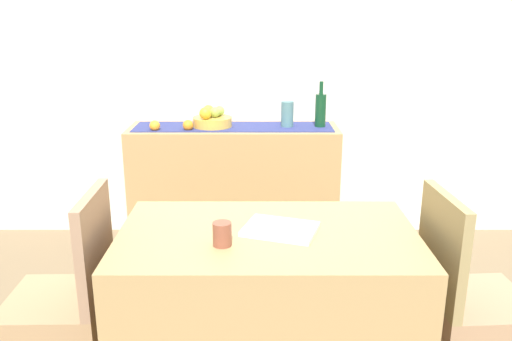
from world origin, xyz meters
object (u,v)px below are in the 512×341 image
at_px(wine_bottle, 323,110).
at_px(coffee_cup, 224,234).
at_px(open_book, 282,229).
at_px(sideboard_console, 236,187).
at_px(chair_by_corner, 472,337).
at_px(chair_near_window, 67,335).
at_px(ceramic_vase, 290,114).
at_px(dining_table, 269,314).
at_px(fruit_bowl, 215,122).

relative_size(wine_bottle, coffee_cup, 3.34).
xyz_separation_m(wine_bottle, open_book, (-0.33, -1.50, -0.21)).
bearing_deg(coffee_cup, wine_bottle, 71.32).
bearing_deg(open_book, sideboard_console, 117.75).
distance_m(wine_bottle, chair_by_corner, 1.73).
distance_m(sideboard_console, chair_near_window, 1.66).
distance_m(sideboard_console, chair_by_corner, 1.85).
bearing_deg(chair_near_window, ceramic_vase, 56.12).
relative_size(wine_bottle, chair_by_corner, 0.34).
bearing_deg(sideboard_console, open_book, -80.63).
bearing_deg(chair_near_window, open_book, 0.78).
relative_size(dining_table, chair_by_corner, 1.32).
height_order(wine_bottle, chair_near_window, wine_bottle).
height_order(coffee_cup, chair_near_window, chair_near_window).
bearing_deg(open_book, wine_bottle, 96.03).
relative_size(dining_table, open_book, 4.24).
height_order(ceramic_vase, open_book, ceramic_vase).
bearing_deg(dining_table, chair_near_window, 179.98).
height_order(sideboard_console, fruit_bowl, fruit_bowl).
height_order(open_book, chair_by_corner, chair_by_corner).
xyz_separation_m(fruit_bowl, chair_near_window, (-0.52, -1.52, -0.61)).
xyz_separation_m(dining_table, chair_near_window, (-0.86, 0.00, -0.10)).
xyz_separation_m(wine_bottle, chair_by_corner, (0.48, -1.52, -0.69)).
xyz_separation_m(sideboard_console, ceramic_vase, (0.36, 0.00, 0.51)).
xyz_separation_m(wine_bottle, dining_table, (-0.38, -1.52, -0.59)).
height_order(sideboard_console, chair_by_corner, chair_by_corner).
height_order(fruit_bowl, ceramic_vase, ceramic_vase).
relative_size(wine_bottle, open_book, 1.09).
relative_size(fruit_bowl, ceramic_vase, 1.49).
relative_size(ceramic_vase, chair_near_window, 0.19).
bearing_deg(ceramic_vase, dining_table, -96.04).
bearing_deg(fruit_bowl, wine_bottle, 0.00).
relative_size(sideboard_console, wine_bottle, 4.59).
relative_size(ceramic_vase, coffee_cup, 1.90).
xyz_separation_m(sideboard_console, chair_by_corner, (1.06, -1.52, -0.15)).
bearing_deg(ceramic_vase, fruit_bowl, 180.00).
xyz_separation_m(ceramic_vase, dining_table, (-0.16, -1.52, -0.55)).
bearing_deg(coffee_cup, open_book, 30.42).
distance_m(ceramic_vase, open_book, 1.52).
relative_size(fruit_bowl, wine_bottle, 0.85).
relative_size(ceramic_vase, open_book, 0.62).
xyz_separation_m(sideboard_console, coffee_cup, (0.02, -1.63, 0.37)).
distance_m(dining_table, coffee_cup, 0.47).
xyz_separation_m(dining_table, coffee_cup, (-0.17, -0.12, 0.42)).
bearing_deg(wine_bottle, chair_by_corner, -72.51).
bearing_deg(wine_bottle, open_book, -102.35).
distance_m(open_book, coffee_cup, 0.26).
xyz_separation_m(open_book, coffee_cup, (-0.22, -0.13, 0.04)).
bearing_deg(fruit_bowl, dining_table, -77.47).
relative_size(coffee_cup, chair_by_corner, 0.10).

